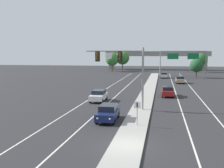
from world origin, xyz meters
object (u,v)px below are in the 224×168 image
(overhead_signal_mast, at_px, (124,65))
(car_receding_silver, at_px, (164,75))
(tree_far_right_a, at_px, (200,59))
(tree_far_left_b, at_px, (112,59))
(median_sign_post, at_px, (137,110))
(tree_far_right_c, at_px, (196,65))
(car_receding_tan, at_px, (180,80))
(car_receding_red, at_px, (168,91))
(tree_far_left_c, at_px, (122,58))
(car_oncoming_white, at_px, (99,95))
(highway_sign_gantry, at_px, (183,55))
(car_oncoming_navy, at_px, (108,112))

(overhead_signal_mast, relative_size, car_receding_silver, 1.61)
(tree_far_right_a, bearing_deg, tree_far_left_b, -175.09)
(overhead_signal_mast, bearing_deg, car_receding_silver, 83.82)
(median_sign_post, bearing_deg, tree_far_right_c, 78.03)
(tree_far_left_b, relative_size, tree_far_right_a, 0.98)
(car_receding_silver, xyz_separation_m, tree_far_left_b, (-18.85, 23.90, 3.80))
(overhead_signal_mast, distance_m, car_receding_silver, 44.79)
(car_receding_tan, xyz_separation_m, tree_far_right_c, (5.21, 14.88, 2.60))
(car_receding_red, relative_size, car_receding_silver, 1.00)
(tree_far_left_b, distance_m, tree_far_left_c, 6.35)
(car_oncoming_white, bearing_deg, car_receding_silver, 76.90)
(car_receding_red, bearing_deg, tree_far_right_c, 76.67)
(highway_sign_gantry, distance_m, tree_far_right_c, 6.20)
(car_oncoming_navy, distance_m, tree_far_right_a, 78.68)
(car_receding_red, bearing_deg, tree_far_left_b, 108.80)
(overhead_signal_mast, height_order, median_sign_post, overhead_signal_mast)
(overhead_signal_mast, xyz_separation_m, tree_far_left_b, (-14.05, 68.20, -0.69))
(car_receding_tan, xyz_separation_m, tree_far_right_a, (9.37, 39.53, 3.89))
(overhead_signal_mast, xyz_separation_m, car_oncoming_white, (-4.31, 5.16, -4.49))
(median_sign_post, relative_size, highway_sign_gantry, 0.17)
(median_sign_post, distance_m, tree_far_right_c, 54.69)
(median_sign_post, bearing_deg, highway_sign_gantry, 82.16)
(highway_sign_gantry, bearing_deg, tree_far_left_c, 132.61)
(car_receding_silver, bearing_deg, tree_far_right_a, 64.18)
(car_oncoming_white, bearing_deg, tree_far_left_b, 98.78)
(car_oncoming_navy, xyz_separation_m, car_receding_silver, (5.66, 49.73, 0.00))
(car_oncoming_navy, bearing_deg, car_oncoming_white, 108.06)
(car_oncoming_white, relative_size, tree_far_right_c, 0.85)
(tree_far_left_c, bearing_deg, car_oncoming_white, -84.42)
(car_oncoming_white, height_order, car_receding_silver, same)
(median_sign_post, xyz_separation_m, car_receding_tan, (6.12, 38.59, -0.77))
(tree_far_left_b, bearing_deg, tree_far_right_c, -38.48)
(overhead_signal_mast, relative_size, car_receding_red, 1.61)
(car_receding_red, distance_m, tree_far_right_c, 35.90)
(median_sign_post, xyz_separation_m, car_oncoming_white, (-6.51, 12.35, -0.77))
(tree_far_left_b, distance_m, tree_far_right_a, 31.85)
(car_receding_red, bearing_deg, car_receding_tan, 81.32)
(car_oncoming_white, relative_size, tree_far_right_a, 0.62)
(car_oncoming_white, relative_size, tree_far_left_c, 0.58)
(car_oncoming_white, relative_size, car_receding_silver, 1.00)
(car_oncoming_white, xyz_separation_m, tree_far_left_b, (-9.74, 63.04, 3.80))
(highway_sign_gantry, xyz_separation_m, tree_far_right_c, (3.36, -4.44, -2.74))
(median_sign_post, height_order, tree_far_right_c, tree_far_right_c)
(car_receding_red, relative_size, car_receding_tan, 1.00)
(overhead_signal_mast, height_order, car_receding_red, overhead_signal_mast)
(highway_sign_gantry, relative_size, tree_far_right_c, 2.53)
(car_oncoming_white, bearing_deg, tree_far_right_c, 66.55)
(car_receding_tan, distance_m, car_receding_silver, 13.37)
(car_receding_silver, bearing_deg, car_oncoming_white, -103.10)
(tree_far_right_a, bearing_deg, tree_far_right_c, -99.57)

